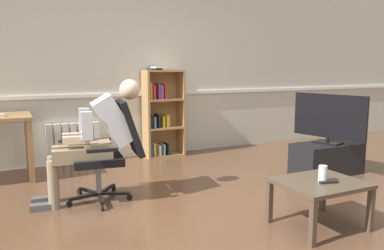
{
  "coord_description": "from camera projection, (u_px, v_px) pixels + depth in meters",
  "views": [
    {
      "loc": [
        -1.62,
        -2.73,
        1.3
      ],
      "look_at": [
        0.15,
        0.85,
        0.7
      ],
      "focal_mm": 35.81,
      "sensor_mm": 36.0,
      "label": 1
    }
  ],
  "objects": [
    {
      "name": "office_chair",
      "position": [
        112.0,
        147.0,
        3.76
      ],
      "size": [
        0.78,
        0.62,
        0.99
      ],
      "rotation": [
        0.0,
        0.0,
        -1.69
      ],
      "color": "black",
      "rests_on": "ground_plane"
    },
    {
      "name": "back_wall",
      "position": [
        127.0,
        64.0,
        5.47
      ],
      "size": [
        12.0,
        0.13,
        2.7
      ],
      "color": "beige",
      "rests_on": "ground_plane"
    },
    {
      "name": "computer_mouse",
      "position": [
        2.0,
        115.0,
        4.29
      ],
      "size": [
        0.06,
        0.1,
        0.03
      ],
      "primitive_type": "cube",
      "color": "white",
      "rests_on": "computer_desk"
    },
    {
      "name": "drinking_glass",
      "position": [
        323.0,
        174.0,
        3.07
      ],
      "size": [
        0.07,
        0.07,
        0.14
      ],
      "primitive_type": "cylinder",
      "color": "silver",
      "rests_on": "coffee_table"
    },
    {
      "name": "coffee_table",
      "position": [
        319.0,
        187.0,
        3.11
      ],
      "size": [
        0.67,
        0.57,
        0.39
      ],
      "color": "#4C3D2D",
      "rests_on": "ground_plane"
    },
    {
      "name": "ground_plane",
      "position": [
        220.0,
        219.0,
        3.32
      ],
      "size": [
        18.0,
        18.0,
        0.0
      ],
      "primitive_type": "plane",
      "color": "brown"
    },
    {
      "name": "person_seated",
      "position": [
        96.0,
        136.0,
        3.69
      ],
      "size": [
        1.07,
        0.43,
        1.19
      ],
      "rotation": [
        0.0,
        0.0,
        -1.69
      ],
      "color": "#937F60",
      "rests_on": "ground_plane"
    },
    {
      "name": "tv_screen",
      "position": [
        329.0,
        118.0,
        4.63
      ],
      "size": [
        0.27,
        0.92,
        0.6
      ],
      "rotation": [
        0.0,
        0.0,
        1.82
      ],
      "color": "black",
      "rests_on": "tv_stand"
    },
    {
      "name": "bookshelf",
      "position": [
        161.0,
        114.0,
        5.59
      ],
      "size": [
        0.58,
        0.29,
        1.31
      ],
      "color": "#AD7F4C",
      "rests_on": "ground_plane"
    },
    {
      "name": "tv_stand",
      "position": [
        327.0,
        159.0,
        4.71
      ],
      "size": [
        0.85,
        0.43,
        0.38
      ],
      "color": "black",
      "rests_on": "ground_plane"
    },
    {
      "name": "spare_remote",
      "position": [
        329.0,
        182.0,
        3.05
      ],
      "size": [
        0.15,
        0.08,
        0.02
      ],
      "primitive_type": "cube",
      "rotation": [
        0.0,
        0.0,
        4.44
      ],
      "color": "black",
      "rests_on": "coffee_table"
    },
    {
      "name": "radiator",
      "position": [
        74.0,
        143.0,
        5.18
      ],
      "size": [
        0.7,
        0.08,
        0.56
      ],
      "color": "white",
      "rests_on": "ground_plane"
    }
  ]
}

